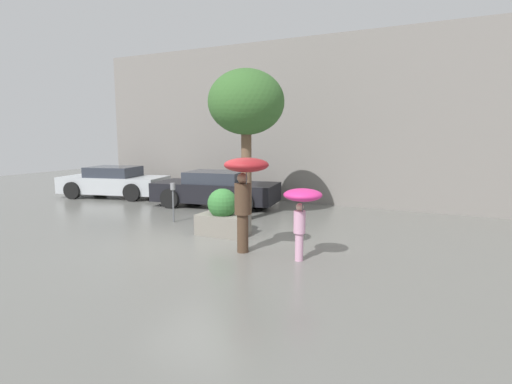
{
  "coord_description": "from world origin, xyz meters",
  "views": [
    {
      "loc": [
        5.2,
        -7.67,
        2.53
      ],
      "look_at": [
        0.62,
        1.6,
        1.05
      ],
      "focal_mm": 28.0,
      "sensor_mm": 36.0,
      "label": 1
    }
  ],
  "objects_px": {
    "street_tree": "(246,104)",
    "parking_meter": "(173,194)",
    "person_adult": "(245,181)",
    "person_child": "(302,204)",
    "planter_box": "(223,215)",
    "parked_car_near": "(216,189)",
    "parked_car_far": "(114,182)"
  },
  "relations": [
    {
      "from": "parking_meter",
      "to": "person_adult",
      "type": "bearing_deg",
      "value": -28.57
    },
    {
      "from": "person_adult",
      "to": "parked_car_near",
      "type": "xyz_separation_m",
      "value": [
        -3.66,
        4.67,
        -0.97
      ]
    },
    {
      "from": "person_adult",
      "to": "parked_car_far",
      "type": "distance_m",
      "value": 9.78
    },
    {
      "from": "parked_car_near",
      "to": "person_child",
      "type": "bearing_deg",
      "value": -142.87
    },
    {
      "from": "planter_box",
      "to": "parking_meter",
      "type": "bearing_deg",
      "value": 162.62
    },
    {
      "from": "planter_box",
      "to": "person_child",
      "type": "relative_size",
      "value": 0.86
    },
    {
      "from": "parked_car_far",
      "to": "street_tree",
      "type": "relative_size",
      "value": 1.02
    },
    {
      "from": "person_adult",
      "to": "person_child",
      "type": "xyz_separation_m",
      "value": [
        1.28,
        -0.02,
        -0.38
      ]
    },
    {
      "from": "person_child",
      "to": "person_adult",
      "type": "bearing_deg",
      "value": -142.6
    },
    {
      "from": "person_adult",
      "to": "parked_car_near",
      "type": "bearing_deg",
      "value": 158.27
    },
    {
      "from": "person_adult",
      "to": "planter_box",
      "type": "bearing_deg",
      "value": 167.56
    },
    {
      "from": "planter_box",
      "to": "parked_car_far",
      "type": "bearing_deg",
      "value": 154.56
    },
    {
      "from": "parked_car_far",
      "to": "planter_box",
      "type": "bearing_deg",
      "value": -129.19
    },
    {
      "from": "person_adult",
      "to": "person_child",
      "type": "relative_size",
      "value": 1.39
    },
    {
      "from": "planter_box",
      "to": "person_child",
      "type": "xyz_separation_m",
      "value": [
        2.55,
        -1.19,
        0.66
      ]
    },
    {
      "from": "parked_car_far",
      "to": "parked_car_near",
      "type": "bearing_deg",
      "value": -103.31
    },
    {
      "from": "planter_box",
      "to": "parked_car_far",
      "type": "height_order",
      "value": "parked_car_far"
    },
    {
      "from": "parked_car_near",
      "to": "parked_car_far",
      "type": "bearing_deg",
      "value": 81.14
    },
    {
      "from": "parked_car_near",
      "to": "parked_car_far",
      "type": "height_order",
      "value": "same"
    },
    {
      "from": "parking_meter",
      "to": "planter_box",
      "type": "bearing_deg",
      "value": -17.38
    },
    {
      "from": "person_child",
      "to": "street_tree",
      "type": "xyz_separation_m",
      "value": [
        -2.87,
        3.11,
        2.23
      ]
    },
    {
      "from": "person_adult",
      "to": "person_child",
      "type": "distance_m",
      "value": 1.34
    },
    {
      "from": "person_child",
      "to": "parking_meter",
      "type": "xyz_separation_m",
      "value": [
        -4.62,
        1.84,
        -0.35
      ]
    },
    {
      "from": "parked_car_near",
      "to": "street_tree",
      "type": "relative_size",
      "value": 1.04
    },
    {
      "from": "parked_car_near",
      "to": "parked_car_far",
      "type": "xyz_separation_m",
      "value": [
        -4.9,
        -0.04,
        -0.0
      ]
    },
    {
      "from": "parked_car_near",
      "to": "parking_meter",
      "type": "relative_size",
      "value": 4.0
    },
    {
      "from": "planter_box",
      "to": "street_tree",
      "type": "distance_m",
      "value": 3.49
    },
    {
      "from": "person_child",
      "to": "parking_meter",
      "type": "height_order",
      "value": "person_child"
    },
    {
      "from": "person_child",
      "to": "street_tree",
      "type": "height_order",
      "value": "street_tree"
    },
    {
      "from": "person_adult",
      "to": "parking_meter",
      "type": "distance_m",
      "value": 3.86
    },
    {
      "from": "street_tree",
      "to": "parking_meter",
      "type": "relative_size",
      "value": 3.83
    },
    {
      "from": "person_child",
      "to": "street_tree",
      "type": "relative_size",
      "value": 0.34
    }
  ]
}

